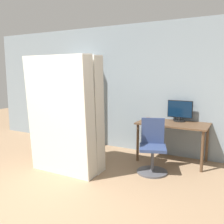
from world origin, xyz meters
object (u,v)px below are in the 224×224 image
Objects in this scene: monitor at (180,111)px; mattress_far at (71,114)px; bookshelf at (76,101)px; mattress_near at (60,116)px; office_chair at (152,151)px.

monitor is 2.08m from mattress_far.
bookshelf reaches higher than mattress_far.
mattress_near is (0.92, -1.68, -0.02)m from bookshelf.
mattress_near is at bearing -61.21° from bookshelf.
bookshelf is at bearing 118.79° from mattress_near.
bookshelf is 1.67m from mattress_far.
office_chair is at bearing -104.67° from monitor.
mattress_near is at bearing -149.25° from office_chair.
bookshelf reaches higher than monitor.
monitor is at bearing 47.05° from mattress_near.
mattress_far is at bearing -138.40° from monitor.
mattress_far is at bearing -56.41° from bookshelf.
mattress_far reaches higher than monitor.
office_chair is at bearing 30.75° from mattress_near.
bookshelf is 1.92m from mattress_near.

